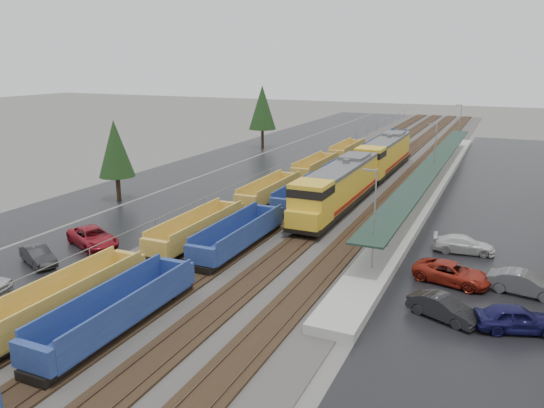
% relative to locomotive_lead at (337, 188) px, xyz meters
% --- Properties ---
extents(ground, '(360.00, 360.00, 0.00)m').
position_rel_locomotive_lead_xyz_m(ground, '(-2.00, -35.15, -2.62)').
color(ground, '#56544F').
rests_on(ground, ground).
extents(ballast_strip, '(20.00, 160.00, 0.08)m').
position_rel_locomotive_lead_xyz_m(ballast_strip, '(-2.00, 24.85, -2.58)').
color(ballast_strip, '#302D2B').
rests_on(ballast_strip, ground).
extents(trackbed, '(14.60, 160.00, 0.22)m').
position_rel_locomotive_lead_xyz_m(trackbed, '(-2.00, 24.85, -2.46)').
color(trackbed, black).
rests_on(trackbed, ground).
extents(west_parking_lot, '(10.00, 160.00, 0.02)m').
position_rel_locomotive_lead_xyz_m(west_parking_lot, '(-17.00, 24.85, -2.61)').
color(west_parking_lot, black).
rests_on(west_parking_lot, ground).
extents(west_road, '(9.00, 160.00, 0.02)m').
position_rel_locomotive_lead_xyz_m(west_road, '(-27.00, 24.85, -2.61)').
color(west_road, black).
rests_on(west_road, ground).
extents(east_commuter_lot, '(16.00, 100.00, 0.02)m').
position_rel_locomotive_lead_xyz_m(east_commuter_lot, '(17.00, 14.85, -2.61)').
color(east_commuter_lot, black).
rests_on(east_commuter_lot, ground).
extents(station_platform, '(3.00, 80.00, 8.00)m').
position_rel_locomotive_lead_xyz_m(station_platform, '(7.50, 14.86, -1.89)').
color(station_platform, '#9E9B93').
rests_on(station_platform, ground).
extents(chainlink_fence, '(0.08, 160.04, 2.02)m').
position_rel_locomotive_lead_xyz_m(chainlink_fence, '(-11.50, 23.29, -1.01)').
color(chainlink_fence, gray).
rests_on(chainlink_fence, ground).
extents(tree_west_near, '(3.96, 3.96, 9.00)m').
position_rel_locomotive_lead_xyz_m(tree_west_near, '(-24.00, -5.15, 3.20)').
color(tree_west_near, '#332316').
rests_on(tree_west_near, ground).
extents(tree_west_far, '(4.84, 4.84, 11.00)m').
position_rel_locomotive_lead_xyz_m(tree_west_far, '(-25.00, 34.85, 4.50)').
color(tree_west_far, '#332316').
rests_on(tree_west_far, ground).
extents(locomotive_lead, '(3.34, 21.98, 4.98)m').
position_rel_locomotive_lead_xyz_m(locomotive_lead, '(0.00, 0.00, 0.00)').
color(locomotive_lead, black).
rests_on(locomotive_lead, ground).
extents(locomotive_trail, '(3.34, 21.98, 4.98)m').
position_rel_locomotive_lead_xyz_m(locomotive_trail, '(0.00, 21.00, 0.00)').
color(locomotive_trail, black).
rests_on(locomotive_trail, ground).
extents(well_string_yellow, '(2.55, 87.66, 2.26)m').
position_rel_locomotive_lead_xyz_m(well_string_yellow, '(-8.00, -6.54, -1.49)').
color(well_string_yellow, '#AB972F').
rests_on(well_string_yellow, ground).
extents(well_string_blue, '(2.60, 103.15, 2.31)m').
position_rel_locomotive_lead_xyz_m(well_string_blue, '(-4.00, 1.08, -1.47)').
color(well_string_blue, navy).
rests_on(well_string_blue, ground).
extents(parked_car_west_b, '(3.11, 4.57, 1.43)m').
position_rel_locomotive_lead_xyz_m(parked_car_west_b, '(-16.56, -23.37, -1.91)').
color(parked_car_west_b, black).
rests_on(parked_car_west_b, ground).
extents(parked_car_west_c, '(4.78, 6.34, 1.60)m').
position_rel_locomotive_lead_xyz_m(parked_car_west_c, '(-15.62, -18.42, -1.82)').
color(parked_car_west_c, maroon).
rests_on(parked_car_west_c, ground).
extents(parked_car_east_a, '(3.13, 4.66, 1.45)m').
position_rel_locomotive_lead_xyz_m(parked_car_east_a, '(13.08, -19.73, -1.90)').
color(parked_car_east_a, black).
rests_on(parked_car_east_a, ground).
extents(parked_car_east_b, '(3.53, 5.73, 1.48)m').
position_rel_locomotive_lead_xyz_m(parked_car_east_b, '(12.94, -13.89, -1.88)').
color(parked_car_east_b, maroon).
rests_on(parked_car_east_b, ground).
extents(parked_car_east_c, '(2.50, 5.04, 1.41)m').
position_rel_locomotive_lead_xyz_m(parked_car_east_c, '(13.12, -7.08, -1.92)').
color(parked_car_east_c, silver).
rests_on(parked_car_east_c, ground).
extents(parked_car_east_d, '(3.30, 5.03, 1.59)m').
position_rel_locomotive_lead_xyz_m(parked_car_east_d, '(17.11, -19.55, -1.83)').
color(parked_car_east_d, '#121243').
rests_on(parked_car_east_d, ground).
extents(parked_car_east_e, '(2.32, 4.89, 1.55)m').
position_rel_locomotive_lead_xyz_m(parked_car_east_e, '(17.59, -13.85, -1.85)').
color(parked_car_east_e, '#515255').
rests_on(parked_car_east_e, ground).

